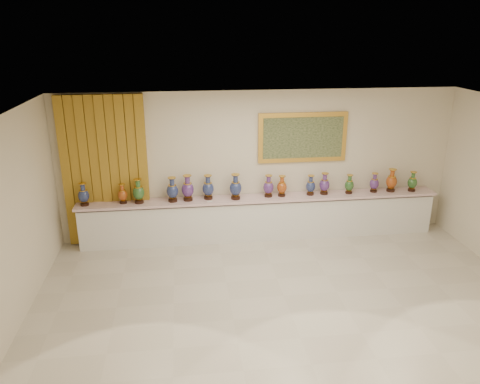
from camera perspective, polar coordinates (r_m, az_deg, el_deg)
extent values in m
plane|color=beige|center=(7.83, 5.35, -12.48)|extent=(8.00, 8.00, 0.00)
plane|color=beige|center=(9.48, 2.39, 3.30)|extent=(8.00, 0.00, 8.00)
plane|color=beige|center=(7.40, -26.13, -3.46)|extent=(0.00, 5.00, 5.00)
plane|color=white|center=(6.75, 6.15, 9.69)|extent=(8.00, 8.00, 0.00)
cube|color=#BF8A29|center=(9.41, -16.07, 2.42)|extent=(1.64, 0.14, 2.95)
cube|color=gold|center=(9.48, 7.65, 6.61)|extent=(1.80, 0.06, 1.00)
cube|color=black|center=(9.45, 7.71, 6.56)|extent=(1.62, 0.02, 0.82)
cube|color=white|center=(9.63, 2.53, -3.35)|extent=(7.20, 0.42, 0.81)
cube|color=beige|center=(9.44, 2.59, -0.77)|extent=(7.28, 0.48, 0.05)
cylinder|color=black|center=(9.47, -18.41, -1.42)|extent=(0.16, 0.16, 0.04)
cone|color=gold|center=(9.45, -18.44, -1.14)|extent=(0.14, 0.14, 0.03)
ellipsoid|color=#080E3A|center=(9.41, -18.52, -0.43)|extent=(0.25, 0.25, 0.26)
cylinder|color=gold|center=(9.37, -18.59, 0.20)|extent=(0.14, 0.14, 0.01)
cylinder|color=#080E3A|center=(9.36, -18.63, 0.53)|extent=(0.08, 0.08, 0.09)
cone|color=#080E3A|center=(9.34, -18.67, 0.90)|extent=(0.14, 0.14, 0.03)
cylinder|color=gold|center=(9.33, -18.68, 1.01)|extent=(0.15, 0.15, 0.01)
cylinder|color=black|center=(9.37, -14.04, -1.22)|extent=(0.14, 0.14, 0.04)
cone|color=gold|center=(9.36, -14.06, -0.97)|extent=(0.12, 0.12, 0.03)
ellipsoid|color=maroon|center=(9.32, -14.12, -0.35)|extent=(0.21, 0.21, 0.23)
cylinder|color=gold|center=(9.29, -14.16, 0.21)|extent=(0.12, 0.12, 0.01)
cylinder|color=maroon|center=(9.27, -14.19, 0.50)|extent=(0.07, 0.07, 0.08)
cone|color=maroon|center=(9.25, -14.22, 0.83)|extent=(0.12, 0.12, 0.03)
cylinder|color=gold|center=(9.25, -14.23, 0.92)|extent=(0.13, 0.13, 0.01)
cylinder|color=black|center=(9.31, -12.18, -1.16)|extent=(0.17, 0.17, 0.05)
cone|color=gold|center=(9.30, -12.21, -0.86)|extent=(0.15, 0.15, 0.03)
ellipsoid|color=black|center=(9.25, -12.27, -0.07)|extent=(0.23, 0.23, 0.28)
cylinder|color=gold|center=(9.21, -12.32, 0.63)|extent=(0.15, 0.15, 0.01)
cylinder|color=black|center=(9.19, -12.35, 0.99)|extent=(0.09, 0.09, 0.10)
cone|color=black|center=(9.17, -12.38, 1.41)|extent=(0.15, 0.15, 0.04)
cylinder|color=gold|center=(9.17, -12.39, 1.52)|extent=(0.16, 0.16, 0.01)
cylinder|color=black|center=(9.28, -8.19, -0.99)|extent=(0.17, 0.17, 0.05)
cone|color=gold|center=(9.26, -8.20, -0.68)|extent=(0.15, 0.15, 0.03)
ellipsoid|color=#080E3A|center=(9.21, -8.24, 0.12)|extent=(0.28, 0.28, 0.29)
cylinder|color=gold|center=(9.17, -8.28, 0.83)|extent=(0.16, 0.16, 0.01)
cylinder|color=#080E3A|center=(9.16, -8.30, 1.20)|extent=(0.09, 0.09, 0.10)
cone|color=#080E3A|center=(9.13, -8.32, 1.63)|extent=(0.16, 0.16, 0.04)
cylinder|color=gold|center=(9.13, -8.33, 1.74)|extent=(0.16, 0.16, 0.01)
cylinder|color=black|center=(9.30, -6.35, -0.86)|extent=(0.18, 0.18, 0.05)
cone|color=gold|center=(9.28, -6.36, -0.53)|extent=(0.16, 0.16, 0.03)
ellipsoid|color=#250E4C|center=(9.23, -6.39, 0.30)|extent=(0.30, 0.30, 0.30)
cylinder|color=gold|center=(9.19, -6.42, 1.05)|extent=(0.16, 0.16, 0.01)
cylinder|color=#250E4C|center=(9.17, -6.44, 1.44)|extent=(0.10, 0.10, 0.11)
cone|color=#250E4C|center=(9.15, -6.45, 1.89)|extent=(0.16, 0.16, 0.04)
cylinder|color=gold|center=(9.14, -6.46, 2.01)|extent=(0.17, 0.17, 0.01)
cylinder|color=black|center=(9.34, -3.88, -0.69)|extent=(0.17, 0.17, 0.05)
cone|color=gold|center=(9.32, -3.89, -0.38)|extent=(0.15, 0.15, 0.03)
ellipsoid|color=#080E3A|center=(9.28, -3.91, 0.41)|extent=(0.27, 0.27, 0.28)
cylinder|color=gold|center=(9.24, -3.93, 1.12)|extent=(0.16, 0.16, 0.01)
cylinder|color=#080E3A|center=(9.22, -3.93, 1.49)|extent=(0.09, 0.09, 0.10)
cone|color=#080E3A|center=(9.20, -3.94, 1.90)|extent=(0.16, 0.16, 0.04)
cylinder|color=gold|center=(9.19, -3.95, 2.02)|extent=(0.16, 0.16, 0.01)
cylinder|color=black|center=(9.31, -0.54, -0.70)|extent=(0.18, 0.18, 0.05)
cone|color=gold|center=(9.29, -0.54, -0.37)|extent=(0.16, 0.16, 0.03)
ellipsoid|color=#080E3A|center=(9.25, -0.54, 0.46)|extent=(0.30, 0.30, 0.30)
cylinder|color=gold|center=(9.21, -0.54, 1.21)|extent=(0.16, 0.16, 0.01)
cylinder|color=#080E3A|center=(9.19, -0.55, 1.59)|extent=(0.10, 0.10, 0.11)
cone|color=#080E3A|center=(9.16, -0.55, 2.03)|extent=(0.16, 0.16, 0.04)
cylinder|color=gold|center=(9.16, -0.55, 2.15)|extent=(0.17, 0.17, 0.01)
cylinder|color=black|center=(9.47, 3.47, -0.42)|extent=(0.16, 0.16, 0.04)
cone|color=gold|center=(9.45, 3.47, -0.14)|extent=(0.14, 0.14, 0.03)
ellipsoid|color=#250E4C|center=(9.41, 3.49, 0.58)|extent=(0.26, 0.26, 0.26)
cylinder|color=gold|center=(9.37, 3.50, 1.21)|extent=(0.14, 0.14, 0.01)
cylinder|color=#250E4C|center=(9.36, 3.51, 1.55)|extent=(0.08, 0.08, 0.09)
cone|color=#250E4C|center=(9.34, 3.52, 1.92)|extent=(0.14, 0.14, 0.03)
cylinder|color=gold|center=(9.33, 3.52, 2.02)|extent=(0.15, 0.15, 0.01)
cylinder|color=black|center=(9.51, 5.10, -0.37)|extent=(0.15, 0.15, 0.04)
cone|color=gold|center=(9.50, 5.11, -0.10)|extent=(0.13, 0.13, 0.03)
ellipsoid|color=maroon|center=(9.46, 5.13, 0.58)|extent=(0.20, 0.20, 0.25)
cylinder|color=gold|center=(9.43, 5.15, 1.18)|extent=(0.14, 0.14, 0.01)
cylinder|color=maroon|center=(9.41, 5.16, 1.49)|extent=(0.08, 0.08, 0.09)
cone|color=maroon|center=(9.39, 5.17, 1.85)|extent=(0.14, 0.14, 0.03)
cylinder|color=gold|center=(9.39, 5.17, 1.95)|extent=(0.14, 0.14, 0.01)
cylinder|color=black|center=(9.66, 8.56, -0.21)|extent=(0.15, 0.15, 0.04)
cone|color=gold|center=(9.64, 8.57, 0.04)|extent=(0.13, 0.13, 0.03)
ellipsoid|color=#080E3A|center=(9.61, 8.60, 0.68)|extent=(0.25, 0.25, 0.24)
cylinder|color=gold|center=(9.57, 8.63, 1.26)|extent=(0.13, 0.13, 0.01)
cylinder|color=#080E3A|center=(9.56, 8.65, 1.56)|extent=(0.08, 0.08, 0.09)
cone|color=#080E3A|center=(9.54, 8.67, 1.90)|extent=(0.13, 0.13, 0.03)
cylinder|color=gold|center=(9.54, 8.67, 1.99)|extent=(0.13, 0.13, 0.01)
cylinder|color=black|center=(9.75, 10.19, -0.11)|extent=(0.16, 0.16, 0.04)
cone|color=gold|center=(9.73, 10.21, 0.16)|extent=(0.14, 0.14, 0.03)
ellipsoid|color=#250E4C|center=(9.69, 10.25, 0.85)|extent=(0.27, 0.27, 0.26)
cylinder|color=gold|center=(9.66, 10.29, 1.47)|extent=(0.14, 0.14, 0.01)
cylinder|color=#250E4C|center=(9.64, 10.31, 1.79)|extent=(0.08, 0.08, 0.09)
cone|color=#250E4C|center=(9.62, 10.34, 2.15)|extent=(0.14, 0.14, 0.03)
cylinder|color=gold|center=(9.62, 10.34, 2.25)|extent=(0.15, 0.15, 0.01)
cylinder|color=black|center=(9.89, 13.11, -0.04)|extent=(0.14, 0.14, 0.04)
cone|color=gold|center=(9.88, 13.13, 0.20)|extent=(0.12, 0.12, 0.03)
ellipsoid|color=black|center=(9.84, 13.18, 0.80)|extent=(0.20, 0.20, 0.23)
cylinder|color=gold|center=(9.81, 13.22, 1.35)|extent=(0.13, 0.13, 0.01)
cylinder|color=black|center=(9.80, 13.24, 1.63)|extent=(0.07, 0.07, 0.08)
cone|color=black|center=(9.78, 13.27, 1.95)|extent=(0.13, 0.13, 0.03)
cylinder|color=gold|center=(9.78, 13.27, 2.03)|extent=(0.13, 0.13, 0.01)
cylinder|color=black|center=(10.11, 15.96, 0.14)|extent=(0.14, 0.14, 0.04)
cone|color=gold|center=(10.10, 15.99, 0.37)|extent=(0.13, 0.13, 0.03)
ellipsoid|color=#250E4C|center=(10.06, 16.04, 0.97)|extent=(0.22, 0.22, 0.23)
cylinder|color=gold|center=(10.03, 16.10, 1.51)|extent=(0.13, 0.13, 0.01)
cylinder|color=#250E4C|center=(10.02, 16.12, 1.79)|extent=(0.08, 0.08, 0.08)
cone|color=#250E4C|center=(10.00, 16.15, 2.11)|extent=(0.13, 0.13, 0.03)
cylinder|color=gold|center=(10.00, 16.16, 2.20)|extent=(0.13, 0.13, 0.01)
cylinder|color=black|center=(10.25, 17.88, 0.22)|extent=(0.17, 0.17, 0.05)
cone|color=gold|center=(10.23, 17.91, 0.50)|extent=(0.15, 0.15, 0.03)
ellipsoid|color=maroon|center=(10.19, 17.98, 1.21)|extent=(0.23, 0.23, 0.28)
cylinder|color=gold|center=(10.16, 18.05, 1.85)|extent=(0.15, 0.15, 0.01)
cylinder|color=maroon|center=(10.14, 18.09, 2.18)|extent=(0.09, 0.09, 0.10)
cone|color=maroon|center=(10.12, 18.13, 2.55)|extent=(0.15, 0.15, 0.04)
cylinder|color=gold|center=(10.12, 18.14, 2.65)|extent=(0.16, 0.16, 0.01)
cylinder|color=black|center=(10.41, 20.17, 0.23)|extent=(0.15, 0.15, 0.04)
cone|color=gold|center=(10.40, 20.19, 0.47)|extent=(0.13, 0.13, 0.03)
ellipsoid|color=black|center=(10.36, 20.27, 1.08)|extent=(0.24, 0.24, 0.24)
cylinder|color=gold|center=(10.33, 20.33, 1.62)|extent=(0.13, 0.13, 0.01)
cylinder|color=black|center=(10.32, 20.37, 1.90)|extent=(0.08, 0.08, 0.09)
cone|color=black|center=(10.30, 20.41, 2.22)|extent=(0.13, 0.13, 0.03)
cylinder|color=gold|center=(10.30, 20.42, 2.30)|extent=(0.14, 0.14, 0.01)
cube|color=white|center=(9.20, -3.70, -1.15)|extent=(0.10, 0.06, 0.00)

